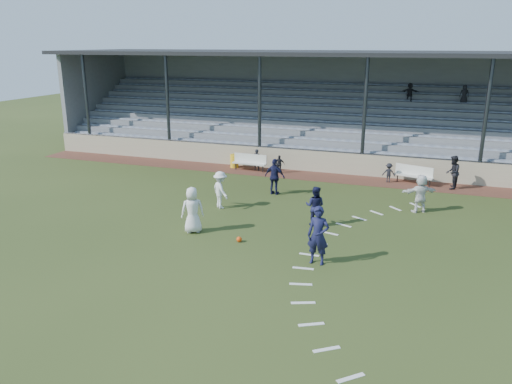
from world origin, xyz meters
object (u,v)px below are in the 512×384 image
bench_left (250,161)px  player_navy_lead (318,235)px  official (453,172)px  bench_right (414,173)px  player_white_lead (193,210)px  football (239,239)px  trash_bin (234,161)px

bench_left → player_navy_lead: 12.85m
player_navy_lead → official: bearing=69.9°
bench_left → player_navy_lead: size_ratio=1.01×
bench_right → player_navy_lead: player_navy_lead is taller
bench_left → player_white_lead: 9.96m
player_navy_lead → player_white_lead: bearing=168.7°
football → player_white_lead: size_ratio=0.11×
bench_right → official: official is taller
official → football: bearing=-26.3°
bench_left → trash_bin: bench_left is taller
football → official: 12.64m
football → official: (7.58, 10.08, 0.76)m
official → bench_left: bearing=-80.1°
football → official: size_ratio=0.12×
bench_left → bench_right: same height
trash_bin → football: trash_bin is taller
bench_right → official: 1.91m
bench_left → bench_right: 9.04m
player_white_lead → player_navy_lead: (5.22, -1.23, 0.09)m
bench_right → official: (1.86, -0.36, 0.28)m
player_white_lead → bench_right: bearing=-160.2°
bench_right → trash_bin: bearing=-164.0°
player_navy_lead → official: (4.43, 10.95, -0.13)m
football → player_navy_lead: 3.39m
football → player_white_lead: (-2.07, 0.35, 0.80)m
player_white_lead → official: (9.65, 9.73, -0.04)m
bench_right → player_navy_lead: size_ratio=1.01×
trash_bin → player_white_lead: (2.36, -10.27, 0.50)m
bench_left → bench_right: size_ratio=1.00×
player_white_lead → player_navy_lead: bearing=134.3°
player_navy_lead → official: player_navy_lead is taller
bench_left → player_white_lead: size_ratio=1.11×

